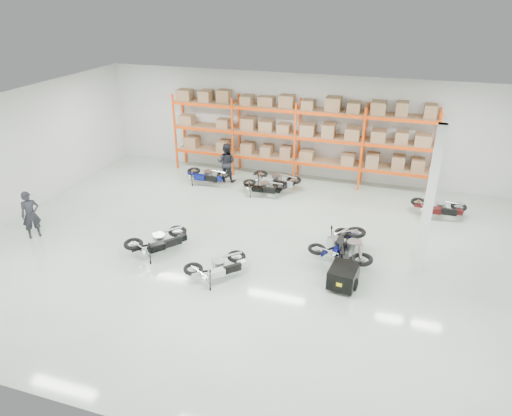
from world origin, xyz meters
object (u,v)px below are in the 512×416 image
(moto_back_d, at_px, (439,204))
(moto_back_a, at_px, (206,173))
(moto_back_c, at_px, (263,184))
(moto_back_b, at_px, (275,177))
(moto_blue_centre, at_px, (336,241))
(moto_black_far_left, at_px, (158,238))
(moto_silver_left, at_px, (218,263))
(trailer, at_px, (343,276))
(person_left, at_px, (31,215))
(moto_touring_right, at_px, (351,242))
(person_back, at_px, (226,162))

(moto_back_d, bearing_deg, moto_back_a, 86.75)
(moto_back_c, distance_m, moto_back_d, 6.76)
(moto_back_a, height_order, moto_back_d, same)
(moto_back_b, bearing_deg, moto_back_a, 104.75)
(moto_blue_centre, height_order, moto_black_far_left, moto_black_far_left)
(moto_back_b, distance_m, moto_back_c, 0.78)
(moto_blue_centre, height_order, moto_back_b, moto_back_b)
(moto_back_a, bearing_deg, moto_silver_left, -151.88)
(moto_silver_left, relative_size, trailer, 1.05)
(moto_back_a, bearing_deg, person_left, 150.22)
(moto_touring_right, height_order, person_back, person_back)
(moto_silver_left, xyz_separation_m, moto_back_b, (-0.18, 6.82, 0.05))
(moto_silver_left, relative_size, moto_back_c, 1.06)
(moto_silver_left, height_order, moto_back_c, moto_silver_left)
(moto_touring_right, height_order, person_left, person_left)
(moto_silver_left, height_order, person_back, person_back)
(trailer, relative_size, person_left, 0.96)
(moto_back_a, xyz_separation_m, person_left, (-3.78, -6.07, 0.31))
(moto_back_d, relative_size, person_back, 0.99)
(moto_black_far_left, bearing_deg, trailer, -142.23)
(person_left, bearing_deg, moto_blue_centre, -42.43)
(moto_blue_centre, bearing_deg, moto_back_b, -27.67)
(trailer, bearing_deg, person_left, -172.33)
(moto_back_a, bearing_deg, moto_back_c, -96.31)
(moto_silver_left, distance_m, moto_back_b, 6.82)
(moto_silver_left, distance_m, person_back, 7.51)
(moto_back_c, distance_m, person_back, 2.26)
(moto_silver_left, xyz_separation_m, moto_back_c, (-0.46, 6.09, -0.03))
(trailer, height_order, person_left, person_left)
(moto_silver_left, relative_size, moto_back_d, 0.99)
(moto_blue_centre, xyz_separation_m, person_back, (-5.52, 4.76, 0.34))
(person_left, bearing_deg, moto_back_a, 4.82)
(moto_back_b, distance_m, person_left, 9.31)
(moto_back_a, height_order, moto_back_b, moto_back_b)
(moto_back_c, xyz_separation_m, person_back, (-1.99, 1.00, 0.38))
(moto_silver_left, height_order, moto_touring_right, moto_touring_right)
(moto_touring_right, bearing_deg, trailer, -102.57)
(moto_touring_right, xyz_separation_m, person_left, (-10.49, -1.82, 0.23))
(moto_back_d, bearing_deg, moto_touring_right, 143.67)
(trailer, bearing_deg, moto_touring_right, 96.46)
(moto_black_far_left, xyz_separation_m, moto_back_b, (2.16, 6.07, 0.01))
(moto_blue_centre, relative_size, trailer, 1.07)
(person_left, distance_m, person_back, 8.04)
(trailer, bearing_deg, moto_back_b, 127.55)
(moto_back_d, bearing_deg, moto_back_c, 89.32)
(moto_blue_centre, xyz_separation_m, trailer, (0.47, -1.69, -0.14))
(moto_back_a, height_order, moto_back_c, moto_back_a)
(moto_back_c, height_order, moto_back_d, moto_back_d)
(moto_touring_right, height_order, moto_back_d, moto_touring_right)
(trailer, distance_m, moto_back_c, 6.76)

